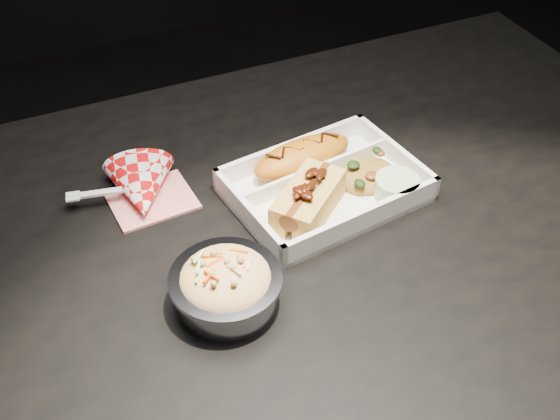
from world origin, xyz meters
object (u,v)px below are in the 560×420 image
object	(u,v)px
fried_pastry	(303,157)
hotdog	(308,198)
dining_table	(311,269)
foil_coleslaw_cup	(226,284)
food_tray	(324,189)
napkin_fork	(142,189)

from	to	relation	value
fried_pastry	hotdog	size ratio (longest dim) A/B	1.20
dining_table	fried_pastry	bearing A→B (deg)	72.80
dining_table	foil_coleslaw_cup	size ratio (longest dim) A/B	9.20
food_tray	fried_pastry	world-z (taller)	fried_pastry
food_tray	hotdog	xyz separation A→B (m)	(-0.04, -0.03, 0.02)
hotdog	foil_coleslaw_cup	world-z (taller)	foil_coleslaw_cup
food_tray	foil_coleslaw_cup	distance (m)	0.23
napkin_fork	dining_table	bearing A→B (deg)	-24.20
fried_pastry	hotdog	world-z (taller)	hotdog
hotdog	napkin_fork	bearing A→B (deg)	107.01
dining_table	hotdog	bearing A→B (deg)	101.52
foil_coleslaw_cup	napkin_fork	world-z (taller)	foil_coleslaw_cup
dining_table	napkin_fork	bearing A→B (deg)	144.44
food_tray	fried_pastry	size ratio (longest dim) A/B	1.77
dining_table	napkin_fork	size ratio (longest dim) A/B	7.19
fried_pastry	foil_coleslaw_cup	xyz separation A→B (m)	(-0.18, -0.18, 0.00)
dining_table	hotdog	distance (m)	0.12
dining_table	food_tray	size ratio (longest dim) A/B	4.41
food_tray	fried_pastry	bearing A→B (deg)	90.00
hotdog	foil_coleslaw_cup	size ratio (longest dim) A/B	0.98
fried_pastry	food_tray	bearing A→B (deg)	-82.08
food_tray	napkin_fork	xyz separation A→B (m)	(-0.23, 0.09, 0.01)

